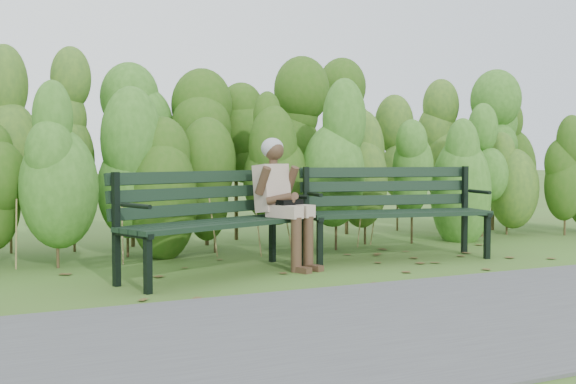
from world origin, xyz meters
name	(u,v)px	position (x,y,z in m)	size (l,w,h in m)	color
ground	(303,270)	(0.00, 0.00, 0.00)	(80.00, 80.00, 0.00)	#455B26
footpath	(441,319)	(0.00, -2.20, 0.01)	(60.00, 2.50, 0.01)	#474749
hedge_band	(237,145)	(0.00, 1.86, 1.26)	(11.04, 1.67, 2.42)	#47381E
leaf_litter	(350,269)	(0.43, -0.18, 0.00)	(5.99, 2.21, 0.01)	brown
bench_left	(211,213)	(-0.89, 0.13, 0.58)	(2.06, 1.31, 0.98)	black
bench_right	(393,204)	(1.25, 0.32, 0.59)	(2.08, 0.95, 1.00)	black
seated_woman	(281,193)	(-0.13, 0.23, 0.75)	(0.57, 0.77, 1.30)	tan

